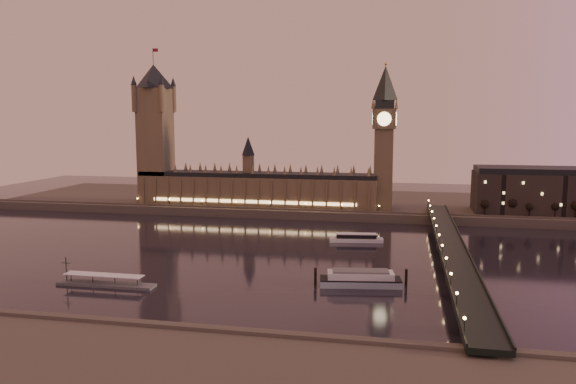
% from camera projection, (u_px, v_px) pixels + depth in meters
% --- Properties ---
extents(ground, '(700.00, 700.00, 0.00)m').
position_uv_depth(ground, '(271.00, 254.00, 298.11)').
color(ground, black).
rests_on(ground, ground).
extents(far_embankment, '(560.00, 130.00, 6.00)m').
position_uv_depth(far_embankment, '(354.00, 204.00, 452.04)').
color(far_embankment, '#423D35').
rests_on(far_embankment, ground).
extents(palace_of_westminster, '(180.00, 26.62, 52.00)m').
position_uv_depth(palace_of_westminster, '(256.00, 185.00, 420.78)').
color(palace_of_westminster, brown).
rests_on(palace_of_westminster, ground).
extents(victoria_tower, '(31.68, 31.68, 118.00)m').
position_uv_depth(victoria_tower, '(155.00, 126.00, 430.91)').
color(victoria_tower, brown).
rests_on(victoria_tower, ground).
extents(big_ben, '(17.68, 17.68, 104.00)m').
position_uv_depth(big_ben, '(384.00, 129.00, 396.59)').
color(big_ben, brown).
rests_on(big_ben, ground).
extents(westminster_bridge, '(13.20, 260.00, 15.30)m').
position_uv_depth(westminster_bridge, '(450.00, 252.00, 279.20)').
color(westminster_bridge, black).
rests_on(westminster_bridge, ground).
extents(bare_tree_0, '(5.28, 5.28, 10.75)m').
position_uv_depth(bare_tree_0, '(488.00, 204.00, 377.51)').
color(bare_tree_0, black).
rests_on(bare_tree_0, ground).
extents(bare_tree_1, '(5.28, 5.28, 10.75)m').
position_uv_depth(bare_tree_1, '(510.00, 205.00, 374.73)').
color(bare_tree_1, black).
rests_on(bare_tree_1, ground).
extents(bare_tree_2, '(5.28, 5.28, 10.75)m').
position_uv_depth(bare_tree_2, '(532.00, 205.00, 371.96)').
color(bare_tree_2, black).
rests_on(bare_tree_2, ground).
extents(bare_tree_3, '(5.28, 5.28, 10.75)m').
position_uv_depth(bare_tree_3, '(554.00, 206.00, 369.19)').
color(bare_tree_3, black).
rests_on(bare_tree_3, ground).
extents(cruise_boat_a, '(31.56, 10.60, 4.95)m').
position_uv_depth(cruise_boat_a, '(356.00, 238.00, 326.29)').
color(cruise_boat_a, silver).
rests_on(cruise_boat_a, ground).
extents(moored_barge, '(39.61, 14.80, 7.34)m').
position_uv_depth(moored_barge, '(360.00, 279.00, 240.27)').
color(moored_barge, '#94ACBC').
rests_on(moored_barge, ground).
extents(pontoon_pier, '(43.59, 7.27, 11.63)m').
position_uv_depth(pontoon_pier, '(106.00, 283.00, 240.62)').
color(pontoon_pier, '#595B5E').
rests_on(pontoon_pier, ground).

